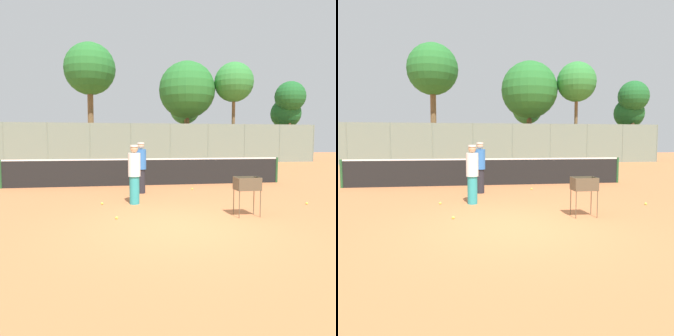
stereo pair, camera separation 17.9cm
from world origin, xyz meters
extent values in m
plane|color=#C67242|center=(0.00, 0.00, 0.00)|extent=(80.00, 80.00, 0.00)
cylinder|color=#26592D|center=(-5.50, 6.49, 0.54)|extent=(0.10, 0.10, 1.07)
cylinder|color=#26592D|center=(5.50, 6.49, 0.54)|extent=(0.10, 0.10, 1.07)
cube|color=black|center=(0.00, 6.49, 0.51)|extent=(11.00, 0.01, 1.01)
cube|color=white|center=(0.00, 6.49, 1.04)|extent=(11.00, 0.02, 0.06)
cylinder|color=gray|center=(-9.24, 18.98, 1.56)|extent=(0.08, 0.08, 3.13)
cylinder|color=gray|center=(-6.16, 18.98, 1.56)|extent=(0.08, 0.08, 3.13)
cylinder|color=gray|center=(-3.08, 18.98, 1.56)|extent=(0.08, 0.08, 3.13)
cylinder|color=gray|center=(0.00, 18.98, 1.56)|extent=(0.08, 0.08, 3.13)
cylinder|color=gray|center=(3.08, 18.98, 1.56)|extent=(0.08, 0.08, 3.13)
cylinder|color=gray|center=(6.16, 18.98, 1.56)|extent=(0.08, 0.08, 3.13)
cylinder|color=gray|center=(9.24, 18.98, 1.56)|extent=(0.08, 0.08, 3.13)
cylinder|color=gray|center=(12.32, 18.98, 1.56)|extent=(0.08, 0.08, 3.13)
cylinder|color=gray|center=(15.40, 18.98, 1.56)|extent=(0.08, 0.08, 3.13)
cube|color=gray|center=(0.00, 18.98, 1.56)|extent=(30.79, 0.01, 3.13)
cylinder|color=brown|center=(4.97, 22.33, 1.89)|extent=(0.28, 0.28, 3.79)
sphere|color=#388E42|center=(4.97, 22.33, 4.58)|extent=(2.65, 2.65, 2.65)
cylinder|color=brown|center=(13.99, 20.48, 2.42)|extent=(0.32, 0.32, 4.85)
sphere|color=#1E6028|center=(13.99, 20.48, 5.64)|extent=(2.64, 2.64, 2.64)
cylinder|color=brown|center=(14.07, 21.30, 1.72)|extent=(0.44, 0.44, 3.44)
sphere|color=#1E6028|center=(14.07, 21.30, 4.25)|extent=(2.68, 2.68, 2.68)
cylinder|color=brown|center=(-3.30, 23.52, 3.35)|extent=(0.51, 0.51, 6.71)
sphere|color=#28722D|center=(-3.30, 23.52, 8.05)|extent=(4.49, 4.49, 4.49)
cylinder|color=brown|center=(8.84, 20.59, 2.87)|extent=(0.28, 0.28, 5.75)
sphere|color=#338438|center=(8.84, 20.59, 6.75)|extent=(3.33, 3.33, 3.33)
cylinder|color=brown|center=(4.97, 21.54, 2.34)|extent=(0.43, 0.43, 4.68)
sphere|color=#28722D|center=(4.97, 21.54, 6.14)|extent=(4.85, 4.85, 4.85)
cylinder|color=teal|center=(-0.78, 2.67, 0.39)|extent=(0.28, 0.28, 0.78)
cylinder|color=white|center=(-0.78, 2.67, 1.11)|extent=(0.34, 0.34, 0.65)
sphere|color=tan|center=(-0.78, 2.67, 1.54)|extent=(0.21, 0.21, 0.21)
cylinder|color=white|center=(-0.78, 2.67, 1.63)|extent=(0.22, 0.22, 0.05)
cylinder|color=black|center=(-0.68, 3.00, 0.94)|extent=(0.07, 0.15, 0.27)
ellipsoid|color=silver|center=(-0.62, 3.17, 1.16)|extent=(0.14, 0.39, 0.43)
cylinder|color=#26262D|center=(-0.44, 4.55, 0.41)|extent=(0.29, 0.29, 0.81)
cylinder|color=blue|center=(-0.44, 4.55, 1.15)|extent=(0.35, 0.35, 0.68)
sphere|color=#DBB28C|center=(-0.44, 4.55, 1.59)|extent=(0.22, 0.22, 0.22)
cylinder|color=white|center=(-0.44, 4.55, 1.69)|extent=(0.23, 0.23, 0.05)
cylinder|color=black|center=(-0.59, 4.88, 0.98)|extent=(0.09, 0.14, 0.27)
ellipsoid|color=silver|center=(-0.67, 5.04, 1.20)|extent=(0.20, 0.37, 0.43)
cylinder|color=brown|center=(1.47, 0.57, 0.31)|extent=(0.02, 0.02, 0.62)
cylinder|color=brown|center=(1.98, 0.57, 0.31)|extent=(0.02, 0.02, 0.62)
cylinder|color=brown|center=(1.47, 0.93, 0.31)|extent=(0.02, 0.02, 0.62)
cylinder|color=brown|center=(1.98, 0.93, 0.31)|extent=(0.02, 0.02, 0.62)
cube|color=brown|center=(1.73, 0.75, 0.63)|extent=(0.55, 0.40, 0.01)
cube|color=brown|center=(1.73, 0.55, 0.77)|extent=(0.55, 0.01, 0.30)
cube|color=brown|center=(1.73, 0.95, 0.77)|extent=(0.55, 0.01, 0.30)
cube|color=brown|center=(1.45, 0.75, 0.77)|extent=(0.01, 0.40, 0.30)
cube|color=brown|center=(2.00, 0.75, 0.77)|extent=(0.01, 0.40, 0.30)
sphere|color=#D1E54C|center=(1.56, 0.80, 0.67)|extent=(0.07, 0.07, 0.07)
sphere|color=#D1E54C|center=(1.92, 0.81, 0.72)|extent=(0.07, 0.07, 0.07)
sphere|color=#D1E54C|center=(1.75, 0.83, 0.72)|extent=(0.07, 0.07, 0.07)
sphere|color=#D1E54C|center=(1.85, 0.66, 0.72)|extent=(0.07, 0.07, 0.07)
sphere|color=#D1E54C|center=(1.86, 0.85, 0.67)|extent=(0.07, 0.07, 0.07)
sphere|color=#D1E54C|center=(1.67, 0.77, 0.72)|extent=(0.07, 0.07, 0.07)
sphere|color=#D1E54C|center=(1.78, 0.68, 0.72)|extent=(0.07, 0.07, 0.07)
sphere|color=#D1E54C|center=(1.81, 0.74, 0.67)|extent=(0.07, 0.07, 0.07)
sphere|color=#D1E54C|center=(1.68, 0.70, 0.67)|extent=(0.07, 0.07, 0.07)
sphere|color=#D1E54C|center=(1.90, 0.69, 0.72)|extent=(0.07, 0.07, 0.07)
sphere|color=#D1E54C|center=(1.83, 0.67, 0.67)|extent=(0.07, 0.07, 0.07)
sphere|color=#D1E54C|center=(1.69, 0.86, 0.72)|extent=(0.07, 0.07, 0.07)
sphere|color=#D1E54C|center=(1.86, 0.67, 0.72)|extent=(0.07, 0.07, 0.07)
sphere|color=#D1E54C|center=(1.81, 0.75, 0.72)|extent=(0.07, 0.07, 0.07)
sphere|color=#D1E54C|center=(1.45, 5.02, 0.03)|extent=(0.07, 0.07, 0.07)
sphere|color=#D1E54C|center=(-1.67, 2.73, 0.03)|extent=(0.07, 0.07, 0.07)
sphere|color=#D1E54C|center=(3.95, 1.82, 0.03)|extent=(0.07, 0.07, 0.07)
sphere|color=#D1E54C|center=(4.02, 5.94, 0.03)|extent=(0.07, 0.07, 0.07)
sphere|color=#D1E54C|center=(-1.29, 0.94, 0.03)|extent=(0.07, 0.07, 0.07)
cube|color=#B2B7BC|center=(7.74, 22.38, 0.45)|extent=(4.20, 1.70, 0.90)
cube|color=#33383D|center=(7.54, 22.38, 1.25)|extent=(2.20, 1.50, 0.70)
camera|label=1|loc=(-1.34, -6.41, 1.76)|focal=35.00mm
camera|label=2|loc=(-1.16, -6.44, 1.76)|focal=35.00mm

